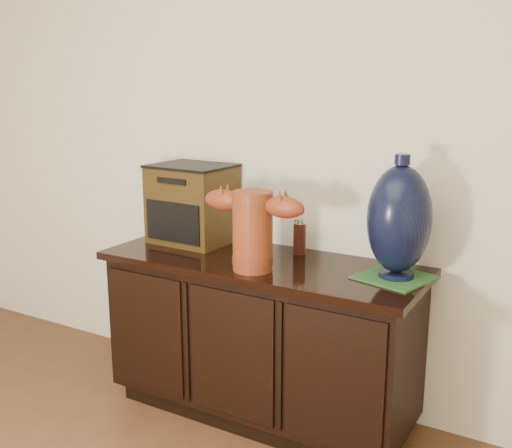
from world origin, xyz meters
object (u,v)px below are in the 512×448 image
Objects in this scene: tv_radio at (192,204)px; spray_can at (300,237)px; terracotta_vessel at (253,226)px; lamp_base at (399,220)px; sideboard at (261,336)px.

tv_radio is 2.36× the size of spray_can.
terracotta_vessel is 2.81× the size of spray_can.
terracotta_vessel is 0.55m from tv_radio.
tv_radio is 1.06m from lamp_base.
lamp_base is at bearing 19.70° from terracotta_vessel.
sideboard is 2.95× the size of lamp_base.
lamp_base is at bearing 4.44° from sideboard.
tv_radio is 0.57m from spray_can.
tv_radio is at bearing 153.61° from terracotta_vessel.
terracotta_vessel is (0.04, -0.14, 0.56)m from sideboard.
lamp_base reaches higher than tv_radio.
terracotta_vessel is at bearing -161.13° from lamp_base.
sideboard is 3.09× the size of terracotta_vessel.
lamp_base reaches higher than spray_can.
sideboard is at bearing -121.58° from spray_can.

